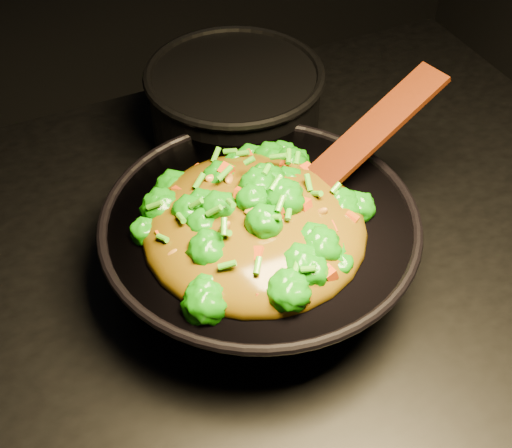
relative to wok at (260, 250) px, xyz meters
name	(u,v)px	position (x,y,z in m)	size (l,w,h in m)	color
wok	(260,250)	(0.00, 0.00, 0.00)	(0.36, 0.36, 0.10)	black
stir_fry	(254,204)	(-0.01, -0.01, 0.09)	(0.25, 0.25, 0.09)	#157608
spatula	(352,150)	(0.13, 0.02, 0.10)	(0.28, 0.04, 0.01)	#310C03
back_pot	(235,111)	(0.08, 0.24, 0.02)	(0.24, 0.24, 0.14)	black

